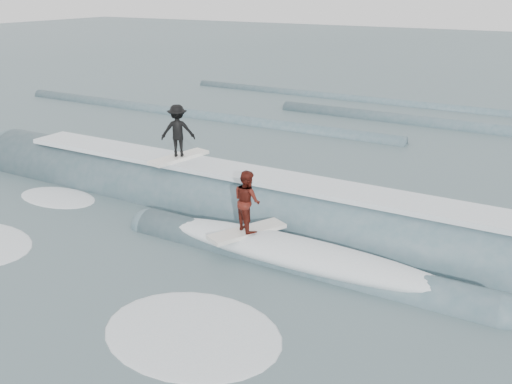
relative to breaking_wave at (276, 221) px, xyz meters
The scene contains 6 objects.
ground 4.20m from the breaking_wave, 92.67° to the right, with size 160.00×160.00×0.00m, color #405A5E.
breaking_wave is the anchor object (origin of this frame).
surfer_black 4.01m from the breaking_wave, behind, with size 1.16×2.07×1.66m.
surfer_red 2.30m from the breaking_wave, 82.60° to the right, with size 1.37×2.04×1.61m.
whitewater 6.13m from the breaking_wave, 101.16° to the right, with size 12.81×9.33×0.10m.
far_swells 13.69m from the breaking_wave, 100.67° to the left, with size 36.40×8.65×0.80m.
Camera 1 is at (7.04, -8.68, 6.23)m, focal length 40.00 mm.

